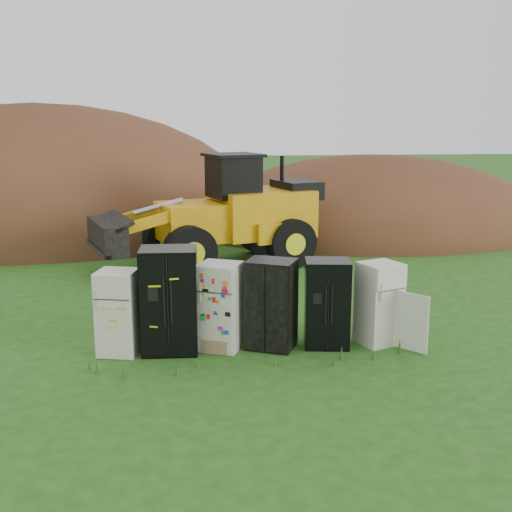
{
  "coord_description": "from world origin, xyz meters",
  "views": [
    {
      "loc": [
        -1.24,
        -11.44,
        4.3
      ],
      "look_at": [
        0.28,
        2.0,
        1.34
      ],
      "focal_mm": 45.0,
      "sensor_mm": 36.0,
      "label": 1
    }
  ],
  "objects": [
    {
      "name": "ground",
      "position": [
        0.0,
        0.0,
        0.0
      ],
      "size": [
        120.0,
        120.0,
        0.0
      ],
      "primitive_type": "plane",
      "color": "#1E5416",
      "rests_on": "ground"
    },
    {
      "name": "fridge_leftmost",
      "position": [
        -2.49,
        0.0,
        0.79
      ],
      "size": [
        0.83,
        0.81,
        1.57
      ],
      "primitive_type": null,
      "rotation": [
        0.0,
        0.0,
        -0.24
      ],
      "color": "white",
      "rests_on": "ground"
    },
    {
      "name": "fridge_black_side",
      "position": [
        -1.56,
        0.02,
        0.98
      ],
      "size": [
        1.06,
        0.85,
        1.96
      ],
      "primitive_type": null,
      "rotation": [
        0.0,
        0.0,
        -0.04
      ],
      "color": "black",
      "rests_on": "ground"
    },
    {
      "name": "fridge_sticker",
      "position": [
        -0.61,
        0.04,
        0.83
      ],
      "size": [
        0.95,
        0.92,
        1.65
      ],
      "primitive_type": null,
      "rotation": [
        0.0,
        0.0,
        -0.41
      ],
      "color": "silver",
      "rests_on": "ground"
    },
    {
      "name": "fridge_dark_mid",
      "position": [
        0.34,
        0.01,
        0.85
      ],
      "size": [
        1.08,
        1.0,
        1.69
      ],
      "primitive_type": null,
      "rotation": [
        0.0,
        0.0,
        -0.43
      ],
      "color": "black",
      "rests_on": "ground"
    },
    {
      "name": "fridge_black_right",
      "position": [
        1.4,
        -0.02,
        0.83
      ],
      "size": [
        0.93,
        0.81,
        1.67
      ],
      "primitive_type": null,
      "rotation": [
        0.0,
        0.0,
        -0.14
      ],
      "color": "black",
      "rests_on": "ground"
    },
    {
      "name": "fridge_open_door",
      "position": [
        2.43,
        0.01,
        0.79
      ],
      "size": [
        0.92,
        0.89,
        1.59
      ],
      "primitive_type": null,
      "rotation": [
        0.0,
        0.0,
        0.39
      ],
      "color": "white",
      "rests_on": "ground"
    },
    {
      "name": "wheel_loader",
      "position": [
        -0.58,
        6.89,
        1.62
      ],
      "size": [
        7.22,
        4.69,
        3.24
      ],
      "primitive_type": null,
      "rotation": [
        0.0,
        0.0,
        0.32
      ],
      "color": "orange",
      "rests_on": "ground"
    },
    {
      "name": "dirt_mound_right",
      "position": [
        5.93,
        12.35,
        0.0
      ],
      "size": [
        13.53,
        9.92,
        5.77
      ],
      "primitive_type": "ellipsoid",
      "color": "#4D2D18",
      "rests_on": "ground"
    },
    {
      "name": "dirt_mound_left",
      "position": [
        -6.83,
        14.15,
        0.0
      ],
      "size": [
        17.64,
        13.23,
        9.6
      ],
      "primitive_type": "ellipsoid",
      "color": "#4D2D18",
      "rests_on": "ground"
    }
  ]
}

